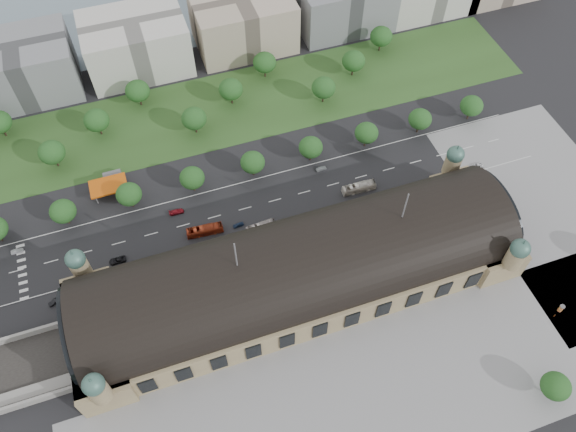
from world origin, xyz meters
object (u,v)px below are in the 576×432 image
object	(u,v)px
bus_east	(359,187)
advertising_column	(561,308)
traffic_car_4	(238,225)
parked_car_4	(186,263)
parked_car_3	(194,262)
bus_mid	(261,227)
traffic_car_5	(321,169)
parked_car_6	(195,261)
parked_car_5	(169,259)
parked_car_1	(134,279)
parked_car_2	(137,272)
petrol_station	(111,181)
traffic_car_1	(17,251)
traffic_car_2	(118,260)
traffic_car_6	(477,166)
bus_west	(205,230)
parked_car_0	(55,301)
traffic_car_3	(176,212)
pedestrian_1	(554,316)

from	to	relation	value
bus_east	advertising_column	bearing A→B (deg)	-146.09
traffic_car_4	parked_car_4	bearing A→B (deg)	-70.36
parked_car_3	traffic_car_4	bearing A→B (deg)	81.30
bus_mid	advertising_column	distance (m)	106.51
traffic_car_5	parked_car_6	bearing A→B (deg)	109.80
parked_car_5	parked_car_1	bearing A→B (deg)	-96.82
traffic_car_4	parked_car_2	size ratio (longest dim) A/B	0.84
petrol_station	traffic_car_1	xyz separation A→B (m)	(-37.11, -19.32, -2.26)
traffic_car_2	parked_car_4	xyz separation A→B (m)	(22.66, -8.86, -0.07)
bus_mid	bus_east	world-z (taller)	bus_east
parked_car_5	bus_east	bearing A→B (deg)	71.45
traffic_car_5	parked_car_3	world-z (taller)	traffic_car_5
traffic_car_2	traffic_car_5	size ratio (longest dim) A/B	1.40
traffic_car_6	bus_west	xyz separation A→B (m)	(-111.00, 4.38, 1.16)
parked_car_0	parked_car_5	size ratio (longest dim) A/B	0.78
traffic_car_1	parked_car_5	size ratio (longest dim) A/B	0.71
traffic_car_5	bus_west	bearing A→B (deg)	101.78
petrol_station	bus_mid	size ratio (longest dim) A/B	1.24
traffic_car_1	traffic_car_2	world-z (taller)	traffic_car_2
parked_car_2	advertising_column	distance (m)	145.07
traffic_car_3	traffic_car_4	bearing A→B (deg)	-122.17
parked_car_2	parked_car_4	bearing A→B (deg)	44.01
parked_car_1	pedestrian_1	world-z (taller)	pedestrian_1
petrol_station	parked_car_1	world-z (taller)	petrol_station
bus_west	parked_car_3	bearing A→B (deg)	152.73
parked_car_1	bus_west	distance (m)	30.19
traffic_car_5	parked_car_3	xyz separation A→B (m)	(-58.14, -25.52, -0.01)
parked_car_1	parked_car_3	size ratio (longest dim) A/B	1.20
parked_car_4	parked_car_5	distance (m)	6.32
traffic_car_4	parked_car_6	size ratio (longest dim) A/B	0.79
traffic_car_4	parked_car_6	distance (m)	21.47
parked_car_0	traffic_car_6	bearing A→B (deg)	71.47
traffic_car_5	advertising_column	bearing A→B (deg)	-151.38
bus_west	traffic_car_5	bearing A→B (deg)	-69.65
parked_car_2	parked_car_6	xyz separation A→B (m)	(20.34, -2.29, 0.05)
parked_car_5	parked_car_6	bearing A→B (deg)	41.00
parked_car_6	bus_east	world-z (taller)	bus_east
parked_car_4	parked_car_5	world-z (taller)	parked_car_5
parked_car_1	parked_car_5	world-z (taller)	parked_car_5
traffic_car_3	traffic_car_5	size ratio (longest dim) A/B	1.31
parked_car_2	traffic_car_2	bearing A→B (deg)	178.69
petrol_station	bus_east	xyz separation A→B (m)	(90.25, -33.28, -1.07)
petrol_station	parked_car_2	size ratio (longest dim) A/B	2.92
bus_west	traffic_car_3	bearing A→B (deg)	37.32
traffic_car_3	bus_west	distance (m)	14.82
traffic_car_3	parked_car_6	xyz separation A→B (m)	(1.52, -23.43, -0.05)
advertising_column	parked_car_5	bearing A→B (deg)	152.57
petrol_station	traffic_car_6	world-z (taller)	petrol_station
pedestrian_1	traffic_car_5	bearing A→B (deg)	74.56
traffic_car_4	pedestrian_1	size ratio (longest dim) A/B	2.31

